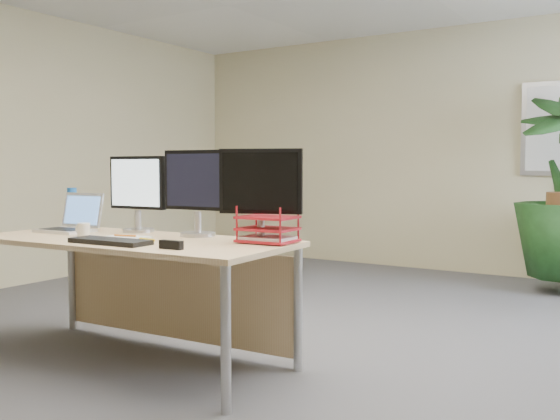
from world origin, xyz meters
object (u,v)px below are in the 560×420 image
Objects in this scene: monitor_left at (138,189)px; laptop at (72,222)px; monitor_right at (197,187)px; desk at (145,263)px.

monitor_left is 0.50m from laptop.
monitor_left is 0.48m from monitor_right.
laptop is (-0.40, -0.19, -0.22)m from monitor_left.
desk is 3.78× the size of monitor_right.
monitor_right is at bearing 39.31° from desk.
monitor_right reaches higher than desk.
monitor_right is 1.46× the size of laptop.
monitor_right reaches higher than monitor_left.
monitor_left is at bearing 142.11° from desk.
laptop is (-0.88, -0.21, -0.24)m from monitor_right.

